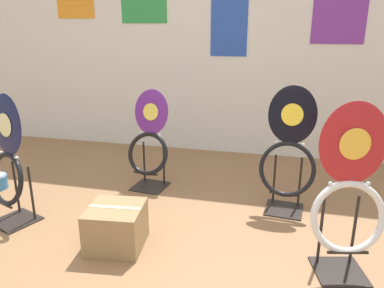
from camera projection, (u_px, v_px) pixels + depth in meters
The scene contains 6 objects.
wall_back at pixel (215, 32), 3.91m from camera, with size 8.00×0.07×2.60m.
toilet_seat_display_jazz_black at pixel (289, 154), 2.79m from camera, with size 0.43×0.30×0.96m.
toilet_seat_display_navy_moon at pixel (8, 165), 2.62m from camera, with size 0.40×0.36×0.94m.
toilet_seat_display_crimson_swirl at pixel (349, 194), 2.03m from camera, with size 0.44×0.34×1.01m.
toilet_seat_display_purple_note at pixel (149, 145), 3.22m from camera, with size 0.39×0.31×0.86m.
storage_box at pixel (116, 227), 2.40m from camera, with size 0.38×0.38×0.28m.
Camera 1 is at (0.73, -1.50, 1.38)m, focal length 35.00 mm.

